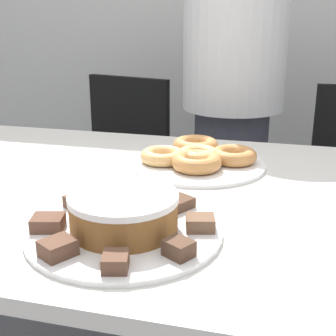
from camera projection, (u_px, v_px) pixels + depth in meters
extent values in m
cube|color=silver|center=(171.00, 196.00, 1.06)|extent=(1.85, 0.93, 0.03)
cylinder|color=#383842|center=(228.00, 207.00, 1.89)|extent=(0.28, 0.28, 0.81)
cylinder|color=silver|center=(236.00, 19.00, 1.66)|extent=(0.38, 0.38, 0.64)
cylinder|color=black|center=(108.00, 278.00, 2.12)|extent=(0.44, 0.44, 0.01)
cylinder|color=#262626|center=(106.00, 235.00, 2.06)|extent=(0.06, 0.06, 0.41)
cube|color=black|center=(104.00, 187.00, 1.99)|extent=(0.53, 0.53, 0.04)
cube|color=black|center=(129.00, 124.00, 2.08)|extent=(0.39, 0.12, 0.42)
cylinder|color=white|center=(124.00, 232.00, 0.85)|extent=(0.36, 0.36, 0.01)
cylinder|color=white|center=(198.00, 164.00, 1.22)|extent=(0.35, 0.35, 0.01)
cylinder|color=brown|center=(124.00, 215.00, 0.84)|extent=(0.19, 0.19, 0.06)
cylinder|color=white|center=(123.00, 197.00, 0.83)|extent=(0.20, 0.20, 0.01)
cube|color=brown|center=(200.00, 223.00, 0.84)|extent=(0.06, 0.05, 0.03)
cube|color=#513828|center=(177.00, 203.00, 0.93)|extent=(0.07, 0.07, 0.02)
cube|color=#513828|center=(130.00, 195.00, 0.97)|extent=(0.06, 0.06, 0.03)
cube|color=brown|center=(80.00, 202.00, 0.93)|extent=(0.07, 0.07, 0.02)
cube|color=brown|center=(48.00, 223.00, 0.84)|extent=(0.07, 0.06, 0.02)
cube|color=brown|center=(58.00, 248.00, 0.75)|extent=(0.07, 0.07, 0.03)
cube|color=brown|center=(115.00, 261.00, 0.71)|extent=(0.05, 0.05, 0.02)
cube|color=#513828|center=(179.00, 248.00, 0.75)|extent=(0.06, 0.06, 0.03)
torus|color=#E5AD66|center=(198.00, 155.00, 1.22)|extent=(0.11, 0.11, 0.04)
torus|color=#C68447|center=(197.00, 162.00, 1.16)|extent=(0.13, 0.13, 0.04)
torus|color=#C68447|center=(233.00, 155.00, 1.22)|extent=(0.12, 0.12, 0.04)
torus|color=#C68447|center=(195.00, 145.00, 1.31)|extent=(0.13, 0.13, 0.04)
torus|color=#E5AD66|center=(163.00, 156.00, 1.22)|extent=(0.12, 0.12, 0.03)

